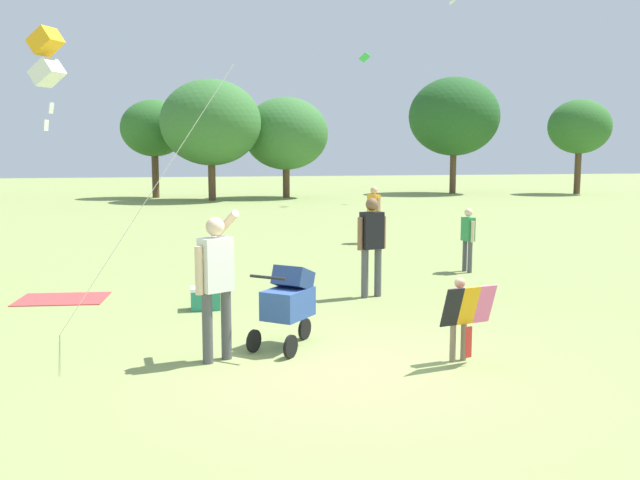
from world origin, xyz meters
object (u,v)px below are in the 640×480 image
person_couple_left (372,239)px  picnic_blanket (62,299)px  cooler_box (205,298)px  person_kid_running (468,235)px  child_with_butterfly_kite (461,311)px  kite_adult_black (47,58)px  person_red_shirt (374,210)px  stroller (289,299)px  person_adult_flyer (216,275)px

person_couple_left → picnic_blanket: bearing=170.3°
person_couple_left → cooler_box: 2.91m
person_kid_running → person_couple_left: bearing=-142.9°
child_with_butterfly_kite → person_couple_left: (0.00, 3.72, 0.38)m
person_kid_running → kite_adult_black: bearing=-154.7°
person_red_shirt → person_couple_left: person_couple_left is taller
person_couple_left → person_kid_running: (2.58, 1.95, -0.22)m
child_with_butterfly_kite → person_red_shirt: size_ratio=0.66×
person_red_shirt → stroller: bearing=-112.3°
person_adult_flyer → kite_adult_black: bearing=141.2°
stroller → kite_adult_black: size_ratio=0.26×
person_kid_running → person_adult_flyer: bearing=-136.7°
stroller → cooler_box: stroller is taller
person_adult_flyer → person_kid_running: (5.34, 5.04, -0.26)m
picnic_blanket → person_kid_running: bearing=8.1°
stroller → person_red_shirt: bearing=67.7°
child_with_butterfly_kite → cooler_box: size_ratio=2.20×
kite_adult_black → person_kid_running: (7.32, 3.46, -2.84)m
cooler_box → person_red_shirt: bearing=55.9°
kite_adult_black → person_red_shirt: size_ratio=2.66×
person_adult_flyer → person_kid_running: 7.35m
child_with_butterfly_kite → person_adult_flyer: 2.86m
child_with_butterfly_kite → stroller: size_ratio=0.96×
person_adult_flyer → person_couple_left: size_ratio=1.06×
child_with_butterfly_kite → person_couple_left: 3.74m
picnic_blanket → stroller: bearing=-47.9°
child_with_butterfly_kite → picnic_blanket: child_with_butterfly_kite is taller
person_red_shirt → cooler_box: (-4.76, -7.04, -0.71)m
person_adult_flyer → stroller: bearing=23.7°
picnic_blanket → child_with_butterfly_kite: bearing=-42.2°
person_adult_flyer → kite_adult_black: kite_adult_black is taller
stroller → cooler_box: 2.54m
child_with_butterfly_kite → person_couple_left: bearing=90.0°
person_adult_flyer → cooler_box: 2.86m
stroller → child_with_butterfly_kite: bearing=-29.2°
kite_adult_black → person_kid_running: 8.58m
person_kid_running → picnic_blanket: 7.75m
person_adult_flyer → stroller: 1.08m
child_with_butterfly_kite → person_adult_flyer: size_ratio=0.56×
child_with_butterfly_kite → person_kid_running: (2.58, 5.67, 0.16)m
person_kid_running → cooler_box: (-5.35, -2.31, -0.59)m
child_with_butterfly_kite → person_adult_flyer: bearing=167.2°
cooler_box → person_adult_flyer: bearing=-89.9°
stroller → cooler_box: size_ratio=2.30×
person_adult_flyer → picnic_blanket: (-2.29, 3.96, -1.01)m
person_adult_flyer → cooler_box: (-0.01, 2.73, -0.84)m
child_with_butterfly_kite → person_couple_left: person_couple_left is taller
child_with_butterfly_kite → kite_adult_black: kite_adult_black is taller
child_with_butterfly_kite → person_couple_left: size_ratio=0.59×
person_red_shirt → person_kid_running: (0.59, -4.73, -0.12)m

